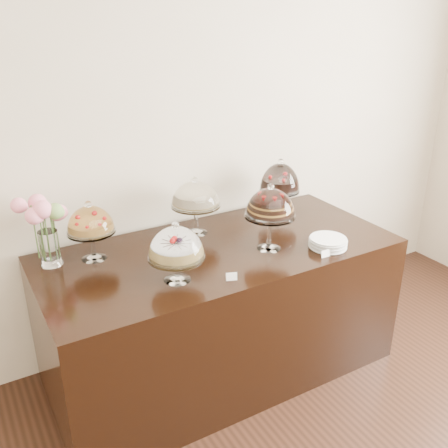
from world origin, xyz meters
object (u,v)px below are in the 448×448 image
cake_stand_fruit_tart (90,222)px  flower_vase (45,221)px  cake_stand_sugar_sponge (176,246)px  cake_stand_dark_choco (280,180)px  plate_stack (328,243)px  cake_stand_choco_layer (270,205)px  display_counter (220,310)px  cake_stand_cheesecake (195,196)px

cake_stand_fruit_tart → flower_vase: size_ratio=0.88×
cake_stand_sugar_sponge → cake_stand_dark_choco: cake_stand_dark_choco is taller
plate_stack → cake_stand_choco_layer: bearing=152.2°
display_counter → cake_stand_choco_layer: (0.26, -0.15, 0.73)m
cake_stand_choco_layer → plate_stack: cake_stand_choco_layer is taller
cake_stand_dark_choco → flower_vase: same height
display_counter → plate_stack: bearing=-28.9°
cake_stand_cheesecake → flower_vase: 0.92m
display_counter → cake_stand_fruit_tart: bearing=160.5°
cake_stand_dark_choco → flower_vase: (-1.59, 0.03, 0.01)m
flower_vase → cake_stand_choco_layer: bearing=-21.0°
cake_stand_sugar_sponge → plate_stack: cake_stand_sugar_sponge is taller
cake_stand_cheesecake → cake_stand_fruit_tart: (-0.69, -0.03, -0.02)m
cake_stand_fruit_tart → flower_vase: flower_vase is taller
flower_vase → display_counter: bearing=-18.3°
cake_stand_dark_choco → cake_stand_cheesecake: bearing=179.8°
display_counter → flower_vase: 1.22m
cake_stand_dark_choco → cake_stand_fruit_tart: bearing=-178.9°
display_counter → plate_stack: plate_stack is taller
cake_stand_sugar_sponge → cake_stand_fruit_tart: bearing=123.7°
cake_stand_sugar_sponge → flower_vase: (-0.55, 0.54, 0.06)m
cake_stand_dark_choco → cake_stand_sugar_sponge: bearing=-154.0°
cake_stand_dark_choco → plate_stack: bearing=-95.6°
display_counter → cake_stand_fruit_tart: cake_stand_fruit_tart is taller
cake_stand_fruit_tart → display_counter: bearing=-19.5°
cake_stand_choco_layer → cake_stand_dark_choco: bearing=48.3°
cake_stand_cheesecake → flower_vase: (-0.92, 0.03, 0.01)m
cake_stand_cheesecake → plate_stack: cake_stand_cheesecake is taller
flower_vase → plate_stack: bearing=-22.5°
cake_stand_fruit_tart → plate_stack: cake_stand_fruit_tart is taller
cake_stand_sugar_sponge → cake_stand_dark_choco: 1.15m
flower_vase → plate_stack: flower_vase is taller
display_counter → cake_stand_dark_choco: (0.64, 0.28, 0.71)m
cake_stand_cheesecake → cake_stand_sugar_sponge: bearing=-126.3°
display_counter → cake_stand_cheesecake: bearing=94.2°
plate_stack → cake_stand_dark_choco: bearing=84.4°
cake_stand_dark_choco → cake_stand_choco_layer: bearing=-131.7°
cake_stand_choco_layer → cake_stand_cheesecake: size_ratio=1.09×
display_counter → cake_stand_sugar_sponge: size_ratio=6.42×
cake_stand_cheesecake → cake_stand_dark_choco: 0.66m
cake_stand_dark_choco → cake_stand_fruit_tart: (-1.35, -0.03, -0.03)m
cake_stand_dark_choco → cake_stand_fruit_tart: 1.35m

